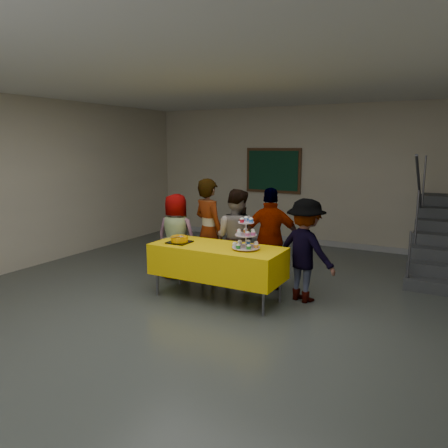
# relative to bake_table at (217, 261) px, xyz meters

# --- Properties ---
(room_shell) EXTENTS (10.00, 10.04, 3.02)m
(room_shell) POSITION_rel_bake_table_xyz_m (0.23, -0.94, 1.57)
(room_shell) COLOR #4C514C
(room_shell) RESTS_ON ground
(bake_table) EXTENTS (1.88, 0.78, 0.77)m
(bake_table) POSITION_rel_bake_table_xyz_m (0.00, 0.00, 0.00)
(bake_table) COLOR #595960
(bake_table) RESTS_ON ground
(cupcake_stand) EXTENTS (0.38, 0.38, 0.44)m
(cupcake_stand) POSITION_rel_bake_table_xyz_m (0.44, 0.01, 0.38)
(cupcake_stand) COLOR silver
(cupcake_stand) RESTS_ON bake_table
(bear_cake) EXTENTS (0.32, 0.36, 0.12)m
(bear_cake) POSITION_rel_bake_table_xyz_m (-0.57, -0.09, 0.27)
(bear_cake) COLOR black
(bear_cake) RESTS_ON bake_table
(schoolchild_a) EXTENTS (0.74, 0.54, 1.39)m
(schoolchild_a) POSITION_rel_bake_table_xyz_m (-1.08, 0.56, 0.14)
(schoolchild_a) COLOR slate
(schoolchild_a) RESTS_ON ground
(schoolchild_b) EXTENTS (0.71, 0.60, 1.66)m
(schoolchild_b) POSITION_rel_bake_table_xyz_m (-0.51, 0.63, 0.27)
(schoolchild_b) COLOR #5C5B65
(schoolchild_b) RESTS_ON ground
(schoolchild_c) EXTENTS (0.76, 0.60, 1.51)m
(schoolchild_c) POSITION_rel_bake_table_xyz_m (-0.06, 0.68, 0.20)
(schoolchild_c) COLOR slate
(schoolchild_c) RESTS_ON ground
(schoolchild_d) EXTENTS (0.98, 0.65, 1.54)m
(schoolchild_d) POSITION_rel_bake_table_xyz_m (0.49, 0.77, 0.22)
(schoolchild_d) COLOR #5C5D65
(schoolchild_d) RESTS_ON ground
(schoolchild_e) EXTENTS (1.06, 0.82, 1.44)m
(schoolchild_e) POSITION_rel_bake_table_xyz_m (1.11, 0.53, 0.17)
(schoolchild_e) COLOR slate
(schoolchild_e) RESTS_ON ground
(noticeboard) EXTENTS (1.30, 0.05, 1.00)m
(noticeboard) POSITION_rel_bake_table_xyz_m (-0.82, 4.01, 1.04)
(noticeboard) COLOR #472B16
(noticeboard) RESTS_ON ground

